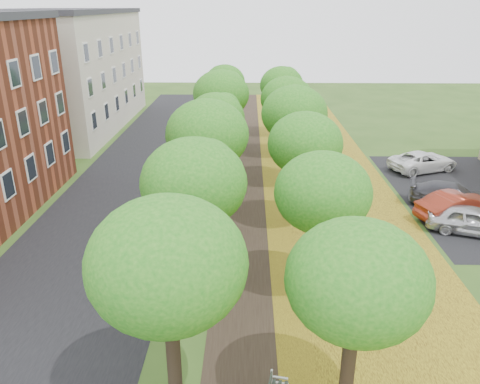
{
  "coord_description": "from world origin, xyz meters",
  "views": [
    {
      "loc": [
        -0.19,
        -10.19,
        10.72
      ],
      "look_at": [
        -0.56,
        10.28,
        2.5
      ],
      "focal_mm": 35.0,
      "sensor_mm": 36.0,
      "label": 1
    }
  ],
  "objects_px": {
    "car_red": "(458,206)",
    "car_grey": "(452,195)",
    "car_white": "(423,161)",
    "car_silver": "(471,220)"
  },
  "relations": [
    {
      "from": "car_white",
      "to": "car_red",
      "type": "bearing_deg",
      "value": 151.88
    },
    {
      "from": "car_white",
      "to": "car_grey",
      "type": "bearing_deg",
      "value": 153.63
    },
    {
      "from": "car_silver",
      "to": "car_white",
      "type": "distance_m",
      "value": 9.65
    },
    {
      "from": "car_red",
      "to": "car_grey",
      "type": "distance_m",
      "value": 1.81
    },
    {
      "from": "car_grey",
      "to": "car_silver",
      "type": "bearing_deg",
      "value": -168.13
    },
    {
      "from": "car_silver",
      "to": "car_red",
      "type": "height_order",
      "value": "car_red"
    },
    {
      "from": "car_silver",
      "to": "car_white",
      "type": "relative_size",
      "value": 0.87
    },
    {
      "from": "car_red",
      "to": "car_grey",
      "type": "relative_size",
      "value": 0.99
    },
    {
      "from": "car_red",
      "to": "car_white",
      "type": "bearing_deg",
      "value": -27.24
    },
    {
      "from": "car_silver",
      "to": "car_grey",
      "type": "relative_size",
      "value": 0.91
    }
  ]
}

